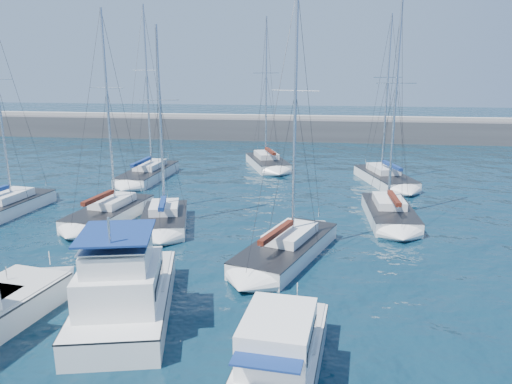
# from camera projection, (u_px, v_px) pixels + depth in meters

# --- Properties ---
(ground) EXTENTS (220.00, 220.00, 0.00)m
(ground) POSITION_uv_depth(u_px,v_px,m) (177.00, 302.00, 23.36)
(ground) COLOR black
(ground) RESTS_ON ground
(breakwater) EXTENTS (160.00, 6.00, 4.45)m
(breakwater) POSITION_uv_depth(u_px,v_px,m) (275.00, 131.00, 73.01)
(breakwater) COLOR #424244
(breakwater) RESTS_ON ground
(motor_yacht_stbd_inner) EXTENTS (5.61, 9.31, 4.69)m
(motor_yacht_stbd_inner) POSITION_uv_depth(u_px,v_px,m) (124.00, 295.00, 21.64)
(motor_yacht_stbd_inner) COLOR white
(motor_yacht_stbd_inner) RESTS_ON ground
(motor_yacht_stbd_outer) EXTENTS (3.35, 7.11, 3.20)m
(motor_yacht_stbd_outer) POSITION_uv_depth(u_px,v_px,m) (281.00, 356.00, 17.45)
(motor_yacht_stbd_outer) COLOR white
(motor_yacht_stbd_outer) RESTS_ON ground
(sailboat_mid_a) EXTENTS (3.98, 8.47, 15.64)m
(sailboat_mid_a) POSITION_uv_depth(u_px,v_px,m) (5.00, 207.00, 36.88)
(sailboat_mid_a) COLOR white
(sailboat_mid_a) RESTS_ON ground
(sailboat_mid_b) EXTENTS (4.20, 8.11, 14.75)m
(sailboat_mid_b) POSITION_uv_depth(u_px,v_px,m) (110.00, 212.00, 35.53)
(sailboat_mid_b) COLOR white
(sailboat_mid_b) RESTS_ON ground
(sailboat_mid_c) EXTENTS (4.40, 7.01, 13.57)m
(sailboat_mid_c) POSITION_uv_depth(u_px,v_px,m) (164.00, 219.00, 34.01)
(sailboat_mid_c) COLOR white
(sailboat_mid_c) RESTS_ON ground
(sailboat_mid_d) EXTENTS (5.95, 9.37, 15.05)m
(sailboat_mid_d) POSITION_uv_depth(u_px,v_px,m) (287.00, 248.00, 28.74)
(sailboat_mid_d) COLOR white
(sailboat_mid_d) RESTS_ON ground
(sailboat_mid_e) EXTENTS (3.37, 7.89, 15.27)m
(sailboat_mid_e) POSITION_uv_depth(u_px,v_px,m) (389.00, 213.00, 35.48)
(sailboat_mid_e) COLOR white
(sailboat_mid_e) RESTS_ON ground
(sailboat_back_a) EXTENTS (3.63, 9.25, 16.33)m
(sailboat_back_a) POSITION_uv_depth(u_px,v_px,m) (148.00, 173.00, 47.96)
(sailboat_back_a) COLOR white
(sailboat_back_a) RESTS_ON ground
(sailboat_back_b) EXTENTS (5.62, 8.48, 15.74)m
(sailboat_back_b) POSITION_uv_depth(u_px,v_px,m) (267.00, 162.00, 53.28)
(sailboat_back_b) COLOR white
(sailboat_back_b) RESTS_ON ground
(sailboat_back_c) EXTENTS (5.27, 8.91, 15.37)m
(sailboat_back_c) POSITION_uv_depth(u_px,v_px,m) (385.00, 178.00, 46.20)
(sailboat_back_c) COLOR white
(sailboat_back_c) RESTS_ON ground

